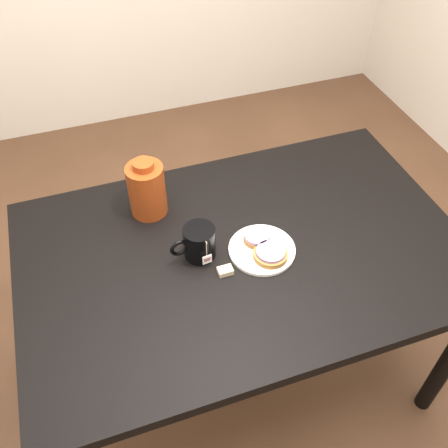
% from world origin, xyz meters
% --- Properties ---
extents(ground_plane, '(4.00, 4.00, 0.00)m').
position_xyz_m(ground_plane, '(0.00, 0.00, 0.00)').
color(ground_plane, brown).
extents(table, '(1.40, 0.90, 0.75)m').
position_xyz_m(table, '(0.00, 0.00, 0.67)').
color(table, black).
rests_on(table, ground_plane).
extents(plate, '(0.21, 0.21, 0.02)m').
position_xyz_m(plate, '(0.05, -0.03, 0.76)').
color(plate, white).
rests_on(plate, table).
extents(bagel_back, '(0.12, 0.12, 0.03)m').
position_xyz_m(bagel_back, '(0.05, 0.01, 0.77)').
color(bagel_back, brown).
rests_on(bagel_back, plate).
extents(bagel_front, '(0.11, 0.11, 0.03)m').
position_xyz_m(bagel_front, '(0.06, -0.07, 0.77)').
color(bagel_front, brown).
rests_on(bagel_front, plate).
extents(mug, '(0.15, 0.11, 0.11)m').
position_xyz_m(mug, '(-0.14, 0.02, 0.81)').
color(mug, black).
rests_on(mug, table).
extents(teabag_pouch, '(0.05, 0.03, 0.02)m').
position_xyz_m(teabag_pouch, '(-0.09, -0.07, 0.76)').
color(teabag_pouch, '#C6B793').
rests_on(teabag_pouch, table).
extents(bagel_package, '(0.15, 0.15, 0.21)m').
position_xyz_m(bagel_package, '(-0.24, 0.26, 0.85)').
color(bagel_package, '#62210C').
rests_on(bagel_package, table).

